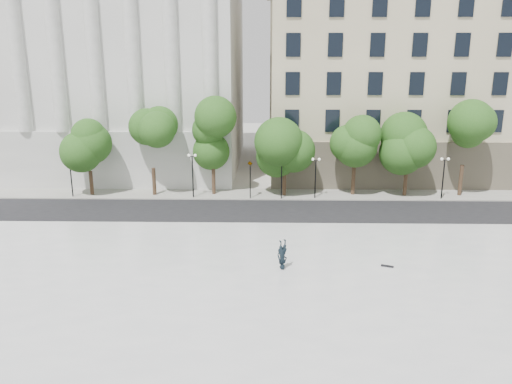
% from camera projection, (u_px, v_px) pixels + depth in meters
% --- Properties ---
extents(ground, '(160.00, 160.00, 0.00)m').
position_uv_depth(ground, '(238.00, 316.00, 26.22)').
color(ground, '#B5B3AB').
rests_on(ground, ground).
extents(plaza, '(44.00, 22.00, 0.45)m').
position_uv_depth(plaza, '(241.00, 287.00, 29.06)').
color(plaza, silver).
rests_on(plaza, ground).
extents(street, '(60.00, 8.00, 0.02)m').
position_uv_depth(street, '(249.00, 213.00, 43.59)').
color(street, black).
rests_on(street, ground).
extents(far_sidewalk, '(60.00, 4.00, 0.12)m').
position_uv_depth(far_sidewalk, '(251.00, 194.00, 49.37)').
color(far_sidewalk, '#AEAAA0').
rests_on(far_sidewalk, ground).
extents(building_west, '(31.50, 27.65, 25.60)m').
position_uv_depth(building_west, '(114.00, 60.00, 60.42)').
color(building_west, silver).
rests_on(building_west, ground).
extents(building_east, '(36.00, 26.15, 23.00)m').
position_uv_depth(building_east, '(419.00, 75.00, 60.50)').
color(building_east, beige).
rests_on(building_east, ground).
extents(traffic_light_west, '(0.89, 1.91, 4.25)m').
position_uv_depth(traffic_light_west, '(250.00, 161.00, 46.77)').
color(traffic_light_west, black).
rests_on(traffic_light_west, ground).
extents(traffic_light_east, '(1.05, 1.82, 4.23)m').
position_uv_depth(traffic_light_east, '(282.00, 161.00, 46.72)').
color(traffic_light_east, black).
rests_on(traffic_light_east, ground).
extents(person_lying, '(1.60, 1.98, 0.52)m').
position_uv_depth(person_lying, '(282.00, 265.00, 30.87)').
color(person_lying, black).
rests_on(person_lying, plaza).
extents(skateboard, '(0.78, 0.47, 0.08)m').
position_uv_depth(skateboard, '(387.00, 266.00, 31.26)').
color(skateboard, black).
rests_on(skateboard, plaza).
extents(street_trees, '(39.80, 4.37, 7.66)m').
position_uv_depth(street_trees, '(283.00, 144.00, 47.70)').
color(street_trees, '#382619').
rests_on(street_trees, ground).
extents(lamp_posts, '(36.37, 0.28, 4.36)m').
position_uv_depth(lamp_posts, '(253.00, 169.00, 47.28)').
color(lamp_posts, black).
rests_on(lamp_posts, ground).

